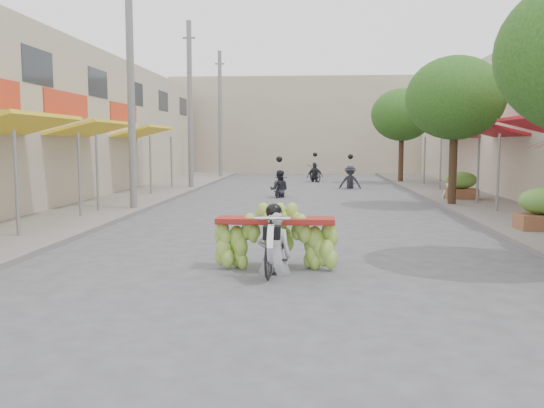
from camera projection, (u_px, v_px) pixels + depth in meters
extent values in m
plane|color=#55555A|center=(268.00, 336.00, 6.77)|extent=(120.00, 120.00, 0.00)
cube|color=slate|center=(117.00, 200.00, 22.14)|extent=(4.00, 60.00, 0.12)
cube|color=slate|center=(489.00, 203.00, 21.14)|extent=(4.00, 60.00, 0.12)
cube|color=yellow|center=(19.00, 124.00, 14.92)|extent=(1.77, 4.00, 0.53)
cylinder|color=slate|center=(16.00, 186.00, 13.23)|extent=(0.08, 0.08, 2.55)
cylinder|color=slate|center=(79.00, 177.00, 16.80)|extent=(0.08, 0.08, 2.55)
cube|color=yellow|center=(92.00, 128.00, 19.87)|extent=(1.77, 4.00, 0.53)
cylinder|color=slate|center=(97.00, 174.00, 18.19)|extent=(0.08, 0.08, 2.55)
cylinder|color=slate|center=(133.00, 169.00, 21.76)|extent=(0.08, 0.08, 2.55)
cube|color=red|center=(67.00, 104.00, 19.85)|extent=(0.10, 3.50, 0.80)
cube|color=yellow|center=(143.00, 132.00, 25.83)|extent=(1.77, 4.00, 0.53)
cylinder|color=slate|center=(151.00, 166.00, 24.14)|extent=(0.08, 0.08, 2.55)
cylinder|color=slate|center=(172.00, 163.00, 27.71)|extent=(0.08, 0.08, 2.55)
cube|color=red|center=(123.00, 113.00, 25.80)|extent=(0.10, 3.50, 0.80)
cube|color=#1E2328|center=(37.00, 67.00, 17.76)|extent=(0.08, 2.00, 1.10)
cube|color=#1E2328|center=(97.00, 83.00, 22.72)|extent=(0.08, 2.00, 1.10)
cube|color=#1E2328|center=(136.00, 94.00, 27.68)|extent=(0.08, 2.00, 1.10)
cube|color=#1E2328|center=(163.00, 101.00, 32.64)|extent=(0.08, 2.00, 1.10)
cube|color=#1E2328|center=(183.00, 107.00, 37.59)|extent=(0.08, 2.00, 1.10)
cylinder|color=slate|center=(498.00, 174.00, 17.99)|extent=(0.08, 0.08, 2.55)
cube|color=#A5161F|center=(487.00, 130.00, 21.84)|extent=(1.77, 4.20, 0.53)
cylinder|color=slate|center=(478.00, 171.00, 20.17)|extent=(0.08, 0.08, 2.55)
cylinder|color=slate|center=(452.00, 166.00, 23.94)|extent=(0.08, 0.08, 2.55)
cube|color=#A5161F|center=(450.00, 133.00, 27.79)|extent=(1.77, 4.20, 0.53)
cylinder|color=slate|center=(441.00, 164.00, 26.12)|extent=(0.08, 0.08, 2.55)
cylinder|color=slate|center=(425.00, 162.00, 29.89)|extent=(0.08, 0.08, 2.55)
cube|color=#B2A48C|center=(307.00, 126.00, 44.09)|extent=(20.00, 6.00, 7.00)
cylinder|color=slate|center=(131.00, 89.00, 18.63)|extent=(0.24, 0.24, 8.00)
cylinder|color=slate|center=(190.00, 106.00, 27.55)|extent=(0.24, 0.24, 8.00)
cube|color=slate|center=(189.00, 38.00, 27.21)|extent=(0.60, 0.08, 0.08)
cylinder|color=slate|center=(220.00, 115.00, 36.48)|extent=(0.24, 0.24, 8.00)
cube|color=slate|center=(220.00, 64.00, 36.14)|extent=(0.60, 0.08, 0.08)
cylinder|color=#3A2719|center=(453.00, 162.00, 20.10)|extent=(0.28, 0.28, 3.20)
ellipsoid|color=#29581A|center=(455.00, 98.00, 19.87)|extent=(3.40, 3.40, 2.90)
cylinder|color=#3A2719|center=(401.00, 155.00, 32.00)|extent=(0.28, 0.28, 3.20)
ellipsoid|color=#29581A|center=(402.00, 115.00, 31.77)|extent=(3.40, 3.40, 2.90)
cube|color=brown|center=(543.00, 219.00, 14.22)|extent=(1.20, 0.80, 0.50)
ellipsoid|color=#5E9738|center=(544.00, 196.00, 14.16)|extent=(1.20, 0.88, 0.66)
cube|color=brown|center=(461.00, 192.00, 22.16)|extent=(1.20, 0.80, 0.50)
ellipsoid|color=#5E9738|center=(461.00, 177.00, 22.10)|extent=(1.20, 0.88, 0.66)
imported|color=black|center=(274.00, 242.00, 9.96)|extent=(0.70, 1.93, 1.11)
cylinder|color=silver|center=(271.00, 244.00, 9.31)|extent=(0.10, 0.66, 0.66)
cube|color=black|center=(272.00, 232.00, 9.39)|extent=(0.28, 0.22, 0.22)
cylinder|color=silver|center=(272.00, 218.00, 9.47)|extent=(0.60, 0.05, 0.05)
cube|color=maroon|center=(275.00, 220.00, 10.28)|extent=(2.10, 0.55, 0.10)
imported|color=silver|center=(274.00, 209.00, 9.85)|extent=(0.59, 0.44, 1.65)
sphere|color=black|center=(274.00, 163.00, 9.74)|extent=(0.28, 0.28, 0.28)
imported|color=white|center=(451.00, 179.00, 22.11)|extent=(0.80, 0.52, 1.54)
imported|color=black|center=(279.00, 187.00, 23.91)|extent=(0.70, 1.50, 0.82)
imported|color=#27272E|center=(279.00, 170.00, 23.83)|extent=(0.84, 0.57, 1.65)
sphere|color=black|center=(279.00, 159.00, 23.79)|extent=(0.26, 0.26, 0.26)
imported|color=black|center=(350.00, 178.00, 28.37)|extent=(0.66, 1.88, 1.09)
imported|color=#27272E|center=(350.00, 166.00, 28.31)|extent=(1.09, 0.63, 1.65)
sphere|color=black|center=(350.00, 157.00, 28.26)|extent=(0.26, 0.26, 0.26)
imported|color=black|center=(315.00, 174.00, 33.29)|extent=(1.13, 1.81, 0.95)
imported|color=#27272E|center=(315.00, 162.00, 33.22)|extent=(1.09, 0.82, 1.65)
sphere|color=black|center=(315.00, 155.00, 33.17)|extent=(0.26, 0.26, 0.26)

